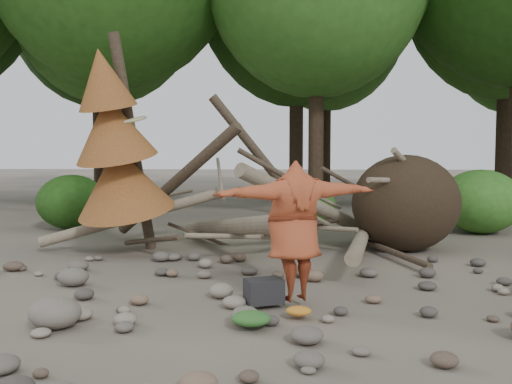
{
  "coord_description": "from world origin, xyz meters",
  "views": [
    {
      "loc": [
        0.19,
        -7.46,
        2.03
      ],
      "look_at": [
        -0.31,
        1.5,
        1.4
      ],
      "focal_mm": 40.0,
      "sensor_mm": 36.0,
      "label": 1
    }
  ],
  "objects": [
    {
      "name": "ground",
      "position": [
        0.0,
        0.0,
        0.0
      ],
      "size": [
        120.0,
        120.0,
        0.0
      ],
      "primitive_type": "plane",
      "color": "#514C44",
      "rests_on": "ground"
    },
    {
      "name": "deadfall_pile",
      "position": [
        2.02,
        4.24,
        0.95
      ],
      "size": [
        8.55,
        5.24,
        3.3
      ],
      "color": "#332619",
      "rests_on": "ground"
    },
    {
      "name": "dead_conifer",
      "position": [
        -3.12,
        3.37,
        2.11
      ],
      "size": [
        2.06,
        2.16,
        4.35
      ],
      "color": "#4C3F30",
      "rests_on": "ground"
    },
    {
      "name": "bush_left",
      "position": [
        -5.5,
        7.2,
        0.72
      ],
      "size": [
        1.8,
        1.8,
        1.44
      ],
      "primitive_type": "ellipsoid",
      "color": "#245216",
      "rests_on": "ground"
    },
    {
      "name": "bush_mid",
      "position": [
        0.8,
        7.8,
        0.56
      ],
      "size": [
        1.4,
        1.4,
        1.12
      ],
      "primitive_type": "ellipsoid",
      "color": "#2F691E",
      "rests_on": "ground"
    },
    {
      "name": "bush_right",
      "position": [
        5.0,
        7.0,
        0.8
      ],
      "size": [
        2.0,
        2.0,
        1.6
      ],
      "primitive_type": "ellipsoid",
      "color": "#3B7C26",
      "rests_on": "ground"
    },
    {
      "name": "frisbee_thrower",
      "position": [
        0.27,
        -0.01,
        1.0
      ],
      "size": [
        3.35,
        1.44,
        2.43
      ],
      "color": "#A64425",
      "rests_on": "ground"
    },
    {
      "name": "backpack",
      "position": [
        -0.12,
        -0.13,
        0.16
      ],
      "size": [
        0.56,
        0.48,
        0.32
      ],
      "primitive_type": "cube",
      "rotation": [
        0.0,
        0.0,
        0.41
      ],
      "color": "black",
      "rests_on": "ground"
    },
    {
      "name": "cloth_green",
      "position": [
        -0.22,
        -1.1,
        0.09
      ],
      "size": [
        0.46,
        0.38,
        0.17
      ],
      "primitive_type": "ellipsoid",
      "color": "#2E6126",
      "rests_on": "ground"
    },
    {
      "name": "cloth_orange",
      "position": [
        0.33,
        -0.66,
        0.06
      ],
      "size": [
        0.31,
        0.26,
        0.11
      ],
      "primitive_type": "ellipsoid",
      "color": "#C67A21",
      "rests_on": "ground"
    },
    {
      "name": "boulder_front_left",
      "position": [
        -2.48,
        -1.15,
        0.18
      ],
      "size": [
        0.6,
        0.54,
        0.36
      ],
      "primitive_type": "ellipsoid",
      "color": "slate",
      "rests_on": "ground"
    },
    {
      "name": "boulder_mid_left",
      "position": [
        -3.06,
        0.9,
        0.14
      ],
      "size": [
        0.47,
        0.42,
        0.28
      ],
      "primitive_type": "ellipsoid",
      "color": "#696259",
      "rests_on": "ground"
    }
  ]
}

